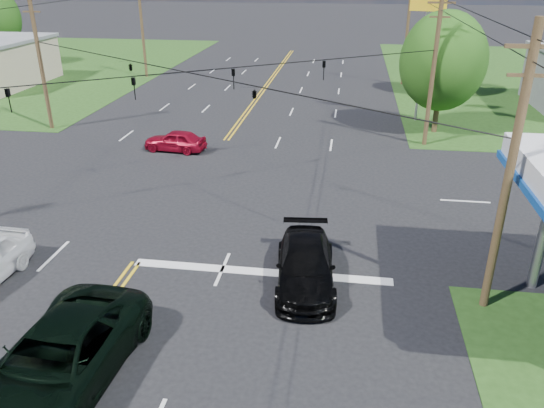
% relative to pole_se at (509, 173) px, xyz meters
% --- Properties ---
extents(ground, '(280.00, 280.00, 0.00)m').
position_rel_pole_se_xyz_m(ground, '(-13.00, 9.00, -4.92)').
color(ground, black).
rests_on(ground, ground).
extents(stop_bar, '(10.00, 0.50, 0.02)m').
position_rel_pole_se_xyz_m(stop_bar, '(-8.00, 1.00, -4.92)').
color(stop_bar, silver).
rests_on(stop_bar, ground).
extents(pole_se, '(1.60, 0.28, 9.50)m').
position_rel_pole_se_xyz_m(pole_se, '(0.00, 0.00, 0.00)').
color(pole_se, '#442F1C').
rests_on(pole_se, ground).
extents(pole_nw, '(1.60, 0.28, 9.50)m').
position_rel_pole_se_xyz_m(pole_nw, '(-26.00, 18.00, 0.00)').
color(pole_nw, '#442F1C').
rests_on(pole_nw, ground).
extents(pole_ne, '(1.60, 0.28, 9.50)m').
position_rel_pole_se_xyz_m(pole_ne, '(0.00, 18.00, 0.00)').
color(pole_ne, '#442F1C').
rests_on(pole_ne, ground).
extents(pole_left_far, '(1.60, 0.28, 10.00)m').
position_rel_pole_se_xyz_m(pole_left_far, '(-26.00, 37.00, 0.25)').
color(pole_left_far, '#442F1C').
rests_on(pole_left_far, ground).
extents(pole_right_far, '(1.60, 0.28, 10.00)m').
position_rel_pole_se_xyz_m(pole_right_far, '(0.00, 37.00, 0.25)').
color(pole_right_far, '#442F1C').
rests_on(pole_right_far, ground).
extents(span_wire_signals, '(26.00, 18.00, 1.13)m').
position_rel_pole_se_xyz_m(span_wire_signals, '(-13.00, 9.00, 1.08)').
color(span_wire_signals, black).
rests_on(span_wire_signals, ground).
extents(power_lines, '(26.04, 100.00, 0.64)m').
position_rel_pole_se_xyz_m(power_lines, '(-13.00, 7.00, 3.68)').
color(power_lines, black).
rests_on(power_lines, ground).
extents(tree_right_a, '(5.70, 5.70, 8.18)m').
position_rel_pole_se_xyz_m(tree_right_a, '(1.00, 21.00, -0.05)').
color(tree_right_a, '#442F1C').
rests_on(tree_right_a, ground).
extents(tree_right_b, '(4.94, 4.94, 7.09)m').
position_rel_pole_se_xyz_m(tree_right_b, '(3.50, 33.00, -0.70)').
color(tree_right_b, '#442F1C').
rests_on(tree_right_b, ground).
extents(pickup_dkgreen, '(3.39, 6.70, 1.82)m').
position_rel_pole_se_xyz_m(pickup_dkgreen, '(-12.50, -5.66, -4.01)').
color(pickup_dkgreen, black).
rests_on(pickup_dkgreen, ground).
extents(suv_black, '(2.59, 5.37, 1.51)m').
position_rel_pole_se_xyz_m(suv_black, '(-6.25, 0.50, -4.16)').
color(suv_black, black).
rests_on(suv_black, ground).
extents(sedan_red, '(4.00, 1.92, 1.32)m').
position_rel_pole_se_xyz_m(sedan_red, '(-15.68, 14.50, -4.26)').
color(sedan_red, maroon).
rests_on(sedan_red, ground).
extents(polesign_ne, '(2.45, 0.90, 9.00)m').
position_rel_pole_se_xyz_m(polesign_ne, '(0.00, 23.91, 2.22)').
color(polesign_ne, '#A5A5AA').
rests_on(polesign_ne, ground).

